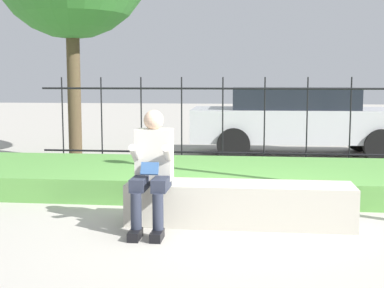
{
  "coord_description": "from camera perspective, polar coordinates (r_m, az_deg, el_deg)",
  "views": [
    {
      "loc": [
        0.16,
        -5.71,
        1.56
      ],
      "look_at": [
        -0.57,
        0.66,
        0.8
      ],
      "focal_mm": 50.0,
      "sensor_mm": 36.0,
      "label": 1
    }
  ],
  "objects": [
    {
      "name": "car_parked_center",
      "position": [
        11.27,
        11.37,
        2.62
      ],
      "size": [
        4.55,
        2.05,
        1.41
      ],
      "rotation": [
        0.0,
        0.0,
        0.03
      ],
      "color": "#B7B7BC",
      "rests_on": "ground_plane"
    },
    {
      "name": "stone_bench",
      "position": [
        5.87,
        5.06,
        -6.61
      ],
      "size": [
        2.44,
        0.56,
        0.45
      ],
      "color": "#B7B2A3",
      "rests_on": "ground_plane"
    },
    {
      "name": "person_seated_reader",
      "position": [
        5.57,
        -4.25,
        -2.29
      ],
      "size": [
        0.42,
        0.73,
        1.25
      ],
      "color": "black",
      "rests_on": "ground_plane"
    },
    {
      "name": "ground_plane",
      "position": [
        5.92,
        4.82,
        -8.5
      ],
      "size": [
        60.0,
        60.0,
        0.0
      ],
      "primitive_type": "plane",
      "color": "#A8A399"
    },
    {
      "name": "iron_fence",
      "position": [
        9.13,
        5.51,
        2.31
      ],
      "size": [
        7.07,
        0.03,
        1.62
      ],
      "color": "black",
      "rests_on": "ground_plane"
    },
    {
      "name": "grass_berm",
      "position": [
        7.72,
        5.25,
        -3.69
      ],
      "size": [
        9.07,
        2.36,
        0.32
      ],
      "color": "#569342",
      "rests_on": "ground_plane"
    }
  ]
}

